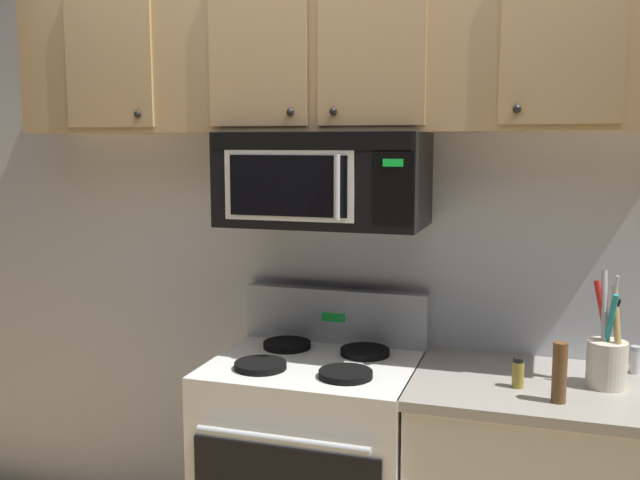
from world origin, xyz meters
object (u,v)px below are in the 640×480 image
Objects in this scene: stove_range at (315,470)px; spice_jar at (518,373)px; utensil_crock_cream at (607,357)px; pepper_mill at (560,373)px; salt_shaker at (635,360)px; over_range_microwave at (324,179)px.

stove_range is 0.88m from spice_jar.
utensil_crock_cream is 0.25m from pepper_mill.
pepper_mill is at bearing -11.40° from stove_range.
utensil_crock_cream is 3.99× the size of salt_shaker.
stove_range is at bearing -169.44° from salt_shaker.
spice_jar is (0.74, -0.07, 0.48)m from stove_range.
utensil_crock_cream is (1.02, 0.03, 0.53)m from stove_range.
spice_jar is (-0.28, -0.10, -0.05)m from utensil_crock_cream.
over_range_microwave is at bearing -175.25° from salt_shaker.
over_range_microwave is at bearing 165.78° from spice_jar.
utensil_crock_cream is at bearing -4.98° from over_range_microwave.
over_range_microwave reaches higher than spice_jar.
over_range_microwave is 0.98m from spice_jar.
utensil_crock_cream is 0.22m from salt_shaker.
spice_jar is (0.74, -0.19, -0.62)m from over_range_microwave.
pepper_mill is 0.17m from spice_jar.
stove_range is 11.43× the size of salt_shaker.
utensil_crock_cream is at bearing 1.56° from stove_range.
utensil_crock_cream reaches higher than spice_jar.
stove_range reaches higher than pepper_mill.
spice_jar is at bearing -14.22° from over_range_microwave.
pepper_mill is 1.87× the size of spice_jar.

